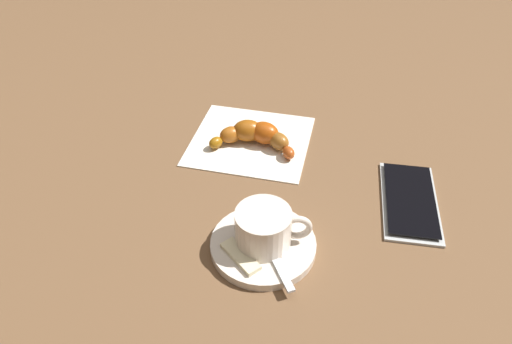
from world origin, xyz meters
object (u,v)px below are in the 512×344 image
(espresso_cup, at_px, (265,228))
(teaspoon, at_px, (264,238))
(saucer, at_px, (263,245))
(cell_phone, at_px, (410,200))
(napkin, at_px, (250,140))
(sugar_packet, at_px, (240,256))
(croissant, at_px, (255,135))

(espresso_cup, distance_m, teaspoon, 0.02)
(saucer, relative_size, cell_phone, 0.81)
(teaspoon, relative_size, napkin, 0.60)
(saucer, height_order, napkin, saucer)
(sugar_packet, relative_size, napkin, 0.31)
(croissant, xyz_separation_m, cell_phone, (-0.07, -0.23, -0.01))
(teaspoon, height_order, sugar_packet, teaspoon)
(saucer, relative_size, teaspoon, 1.19)
(sugar_packet, xyz_separation_m, napkin, (0.24, 0.06, -0.01))
(teaspoon, xyz_separation_m, croissant, (0.19, 0.07, 0.00))
(espresso_cup, distance_m, cell_phone, 0.21)
(cell_phone, bearing_deg, napkin, 72.61)
(sugar_packet, height_order, croissant, croissant)
(teaspoon, xyz_separation_m, cell_phone, (0.13, -0.17, -0.01))
(saucer, xyz_separation_m, napkin, (0.21, 0.07, -0.00))
(cell_phone, bearing_deg, saucer, 127.52)
(cell_phone, bearing_deg, sugar_packet, 130.55)
(teaspoon, bearing_deg, sugar_packet, 151.23)
(espresso_cup, xyz_separation_m, sugar_packet, (-0.03, 0.02, -0.02))
(saucer, distance_m, croissant, 0.21)
(teaspoon, distance_m, croissant, 0.21)
(teaspoon, bearing_deg, espresso_cup, -163.25)
(teaspoon, bearing_deg, croissant, 18.61)
(napkin, distance_m, croissant, 0.02)
(sugar_packet, relative_size, croissant, 0.41)
(saucer, bearing_deg, napkin, 20.02)
(napkin, distance_m, cell_phone, 0.26)
(saucer, bearing_deg, croissant, 18.15)
(saucer, xyz_separation_m, cell_phone, (0.13, -0.17, -0.00))
(teaspoon, relative_size, croissant, 0.77)
(teaspoon, bearing_deg, napkin, 20.49)
(sugar_packet, distance_m, croissant, 0.23)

